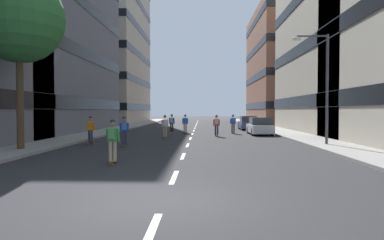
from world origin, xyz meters
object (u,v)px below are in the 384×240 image
at_px(parked_car_near, 248,123).
at_px(skater_5, 185,123).
at_px(skater_0, 165,125).
at_px(skater_2, 233,123).
at_px(skater_6, 217,124).
at_px(skater_7, 90,129).
at_px(skater_4, 172,122).
at_px(streetlamp_right, 321,77).
at_px(street_tree_near, 19,19).
at_px(skater_3, 113,138).
at_px(skater_1, 124,129).
at_px(parked_car_mid, 260,127).

xyz_separation_m(parked_car_near, skater_5, (-6.66, -6.22, 0.29)).
bearing_deg(skater_0, skater_2, 41.64).
bearing_deg(skater_6, skater_0, -157.47).
distance_m(parked_car_near, skater_7, 20.68).
bearing_deg(skater_4, skater_6, -46.70).
bearing_deg(skater_4, streetlamp_right, -50.21).
xyz_separation_m(street_tree_near, skater_3, (5.89, -3.94, -5.88)).
xyz_separation_m(street_tree_near, skater_5, (7.91, 14.25, -5.91)).
distance_m(skater_0, skater_2, 7.69).
distance_m(street_tree_near, skater_5, 17.33).
bearing_deg(skater_1, skater_4, 82.03).
distance_m(streetlamp_right, skater_7, 14.44).
relative_size(parked_car_near, skater_0, 2.47).
xyz_separation_m(streetlamp_right, skater_3, (-10.65, -6.96, -3.12)).
bearing_deg(street_tree_near, streetlamp_right, 10.33).
height_order(skater_0, skater_3, same).
relative_size(parked_car_near, skater_4, 2.47).
relative_size(skater_1, skater_2, 1.00).
bearing_deg(skater_0, skater_1, -105.45).
height_order(parked_car_mid, skater_0, skater_0).
distance_m(skater_5, skater_7, 11.88).
bearing_deg(skater_1, skater_5, 75.25).
height_order(parked_car_near, skater_0, skater_0).
height_order(skater_6, skater_7, same).
bearing_deg(skater_0, skater_3, -93.11).
bearing_deg(skater_6, streetlamp_right, -52.39).
distance_m(skater_0, skater_3, 12.90).
relative_size(skater_3, skater_6, 1.00).
distance_m(skater_4, skater_5, 1.52).
bearing_deg(street_tree_near, skater_7, 56.18).
height_order(skater_2, skater_5, same).
xyz_separation_m(street_tree_near, streetlamp_right, (16.54, 3.01, -2.76)).
relative_size(parked_car_near, skater_3, 2.47).
bearing_deg(skater_5, skater_1, -104.75).
xyz_separation_m(street_tree_near, skater_6, (10.68, 10.63, -5.88)).
xyz_separation_m(skater_4, skater_6, (4.10, -4.35, 0.00)).
distance_m(skater_6, skater_7, 10.75).
xyz_separation_m(skater_3, skater_6, (4.79, 14.57, 0.00)).
distance_m(skater_1, skater_2, 13.65).
height_order(parked_car_mid, skater_1, skater_1).
height_order(skater_1, skater_6, same).
height_order(street_tree_near, streetlamp_right, street_tree_near).
height_order(skater_5, skater_7, same).
xyz_separation_m(streetlamp_right, skater_7, (-14.07, 0.67, -3.15)).
height_order(street_tree_near, skater_2, street_tree_near).
distance_m(street_tree_near, streetlamp_right, 17.04).
bearing_deg(street_tree_near, skater_1, 28.51).
height_order(skater_0, skater_1, same).
height_order(skater_1, skater_5, same).
bearing_deg(skater_3, streetlamp_right, 33.15).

